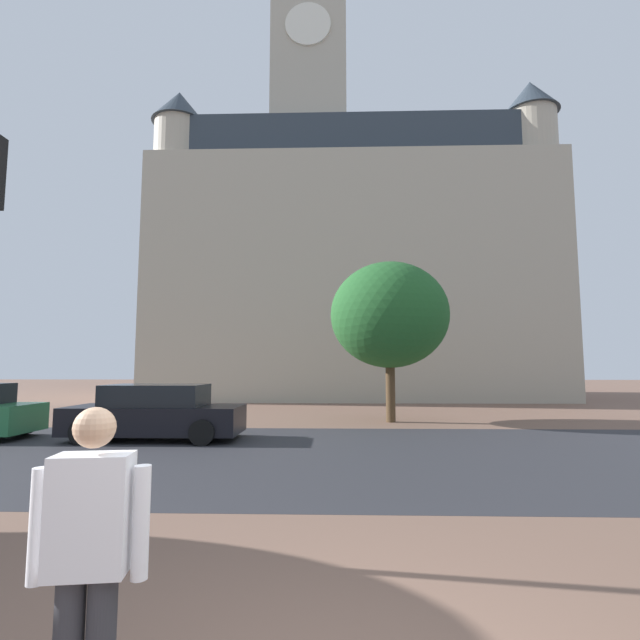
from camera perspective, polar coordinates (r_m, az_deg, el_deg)
ground_plane at (r=12.72m, az=1.79°, el=-14.53°), size 120.00×120.00×0.00m
street_asphalt_strip at (r=10.94m, az=1.80°, el=-15.96°), size 120.00×8.72×0.00m
landmark_building at (r=32.50m, az=3.12°, el=7.38°), size 24.48×12.94×32.68m
person_skater at (r=3.03m, az=-26.23°, el=-24.15°), size 0.60×0.34×1.73m
car_black at (r=13.63m, az=-19.33°, el=-10.65°), size 4.59×2.00×1.47m
tree_curb_far at (r=17.17m, az=8.44°, el=0.60°), size 4.27×4.27×5.75m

